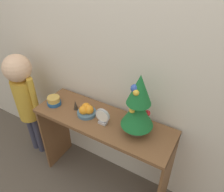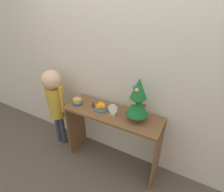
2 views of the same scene
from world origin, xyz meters
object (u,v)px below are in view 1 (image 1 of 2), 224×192
object	(u,v)px
mini_tree	(138,106)
fruit_bowl	(86,110)
figurine	(76,105)
singing_bowl	(54,101)
desk_clock	(103,117)
child_figure	(24,92)

from	to	relation	value
mini_tree	fruit_bowl	xyz separation A→B (m)	(-0.43, -0.02, -0.20)
figurine	mini_tree	bearing A→B (deg)	1.46
singing_bowl	desk_clock	bearing A→B (deg)	0.58
fruit_bowl	figurine	size ratio (longest dim) A/B	1.69
desk_clock	singing_bowl	bearing A→B (deg)	-179.42
singing_bowl	desk_clock	size ratio (longest dim) A/B	0.85
mini_tree	fruit_bowl	world-z (taller)	mini_tree
mini_tree	figurine	xyz separation A→B (m)	(-0.55, -0.01, -0.20)
child_figure	singing_bowl	bearing A→B (deg)	-0.31
mini_tree	desk_clock	world-z (taller)	mini_tree
singing_bowl	figurine	bearing A→B (deg)	11.04
desk_clock	child_figure	size ratio (longest dim) A/B	0.12
fruit_bowl	mini_tree	bearing A→B (deg)	2.97
mini_tree	singing_bowl	xyz separation A→B (m)	(-0.75, -0.05, -0.21)
fruit_bowl	singing_bowl	world-z (taller)	fruit_bowl
figurine	child_figure	xyz separation A→B (m)	(-0.59, -0.04, -0.06)
fruit_bowl	desk_clock	world-z (taller)	desk_clock
mini_tree	child_figure	distance (m)	1.16
mini_tree	singing_bowl	size ratio (longest dim) A/B	4.10
desk_clock	fruit_bowl	bearing A→B (deg)	171.23
child_figure	mini_tree	bearing A→B (deg)	2.60
mini_tree	desk_clock	distance (m)	0.32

